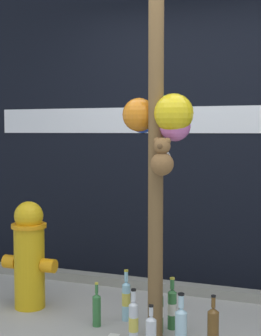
% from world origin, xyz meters
% --- Properties ---
extents(building_wall, '(10.00, 0.21, 3.53)m').
position_xyz_m(building_wall, '(0.00, 1.70, 1.76)').
color(building_wall, black).
rests_on(building_wall, ground_plane).
extents(curb_strip, '(8.00, 0.12, 0.08)m').
position_xyz_m(curb_strip, '(0.00, 1.33, 0.04)').
color(curb_strip, gray).
rests_on(curb_strip, ground_plane).
extents(memorial_post, '(0.54, 0.42, 2.94)m').
position_xyz_m(memorial_post, '(-0.12, 0.40, 1.60)').
color(memorial_post, brown).
rests_on(memorial_post, ground_plane).
extents(fire_hydrant, '(0.45, 0.27, 0.83)m').
position_xyz_m(fire_hydrant, '(-1.23, 0.57, 0.42)').
color(fire_hydrant, gold).
rests_on(fire_hydrant, ground_plane).
extents(bottle_0, '(0.08, 0.08, 0.34)m').
position_xyz_m(bottle_0, '(0.05, 0.30, 0.14)').
color(bottle_0, '#B2DBEA').
rests_on(bottle_0, ground_plane).
extents(bottle_1, '(0.07, 0.07, 0.34)m').
position_xyz_m(bottle_1, '(-0.14, 0.45, 0.14)').
color(bottle_1, '#337038').
rests_on(bottle_1, ground_plane).
extents(bottle_2, '(0.06, 0.06, 0.36)m').
position_xyz_m(bottle_2, '(-0.07, 0.55, 0.15)').
color(bottle_2, '#337038').
rests_on(bottle_2, ground_plane).
extents(bottle_3, '(0.06, 0.06, 0.37)m').
position_xyz_m(bottle_3, '(-0.43, 0.58, 0.15)').
color(bottle_3, '#93CCE0').
rests_on(bottle_3, ground_plane).
extents(bottle_4, '(0.07, 0.07, 0.31)m').
position_xyz_m(bottle_4, '(-0.09, 0.12, 0.13)').
color(bottle_4, silver).
rests_on(bottle_4, ground_plane).
extents(bottle_5, '(0.07, 0.07, 0.33)m').
position_xyz_m(bottle_5, '(0.25, 0.37, 0.13)').
color(bottle_5, brown).
rests_on(bottle_5, ground_plane).
extents(bottle_6, '(0.06, 0.06, 0.31)m').
position_xyz_m(bottle_6, '(-0.58, 0.40, 0.12)').
color(bottle_6, '#337038').
rests_on(bottle_6, ground_plane).
extents(bottle_7, '(0.06, 0.06, 0.35)m').
position_xyz_m(bottle_7, '(-0.25, 0.26, 0.14)').
color(bottle_7, silver).
rests_on(bottle_7, ground_plane).
extents(litter_3, '(0.07, 0.06, 0.01)m').
position_xyz_m(litter_3, '(-0.41, 0.30, 0.00)').
color(litter_3, silver).
rests_on(litter_3, ground_plane).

